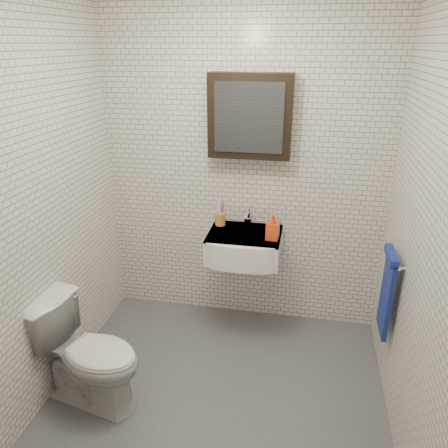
% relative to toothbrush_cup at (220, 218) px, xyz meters
% --- Properties ---
extents(ground, '(2.20, 2.00, 0.01)m').
position_rel_toothbrush_cup_xyz_m(ground, '(0.16, -0.90, -0.90)').
color(ground, '#4A4D51').
rests_on(ground, ground).
extents(room_shell, '(2.22, 2.02, 2.51)m').
position_rel_toothbrush_cup_xyz_m(room_shell, '(0.16, -0.90, 0.56)').
color(room_shell, silver).
rests_on(room_shell, ground).
extents(washbasin, '(0.55, 0.50, 0.20)m').
position_rel_toothbrush_cup_xyz_m(washbasin, '(0.21, -0.17, -0.15)').
color(washbasin, white).
rests_on(washbasin, room_shell).
extents(faucet, '(0.06, 0.20, 0.15)m').
position_rel_toothbrush_cup_xyz_m(faucet, '(0.21, 0.03, 0.01)').
color(faucet, silver).
rests_on(faucet, washbasin).
extents(mirror_cabinet, '(0.60, 0.15, 0.60)m').
position_rel_toothbrush_cup_xyz_m(mirror_cabinet, '(0.21, 0.02, 0.79)').
color(mirror_cabinet, black).
rests_on(mirror_cabinet, room_shell).
extents(towel_rail, '(0.09, 0.30, 0.58)m').
position_rel_toothbrush_cup_xyz_m(towel_rail, '(1.21, -0.55, -0.18)').
color(towel_rail, silver).
rests_on(towel_rail, room_shell).
extents(toothbrush_cup, '(0.09, 0.09, 0.22)m').
position_rel_toothbrush_cup_xyz_m(toothbrush_cup, '(0.00, 0.00, 0.00)').
color(toothbrush_cup, '#C37A30').
rests_on(toothbrush_cup, washbasin).
extents(soap_bottle, '(0.10, 0.10, 0.20)m').
position_rel_toothbrush_cup_xyz_m(soap_bottle, '(0.43, -0.19, 0.04)').
color(soap_bottle, orange).
rests_on(soap_bottle, washbasin).
extents(toilet, '(0.78, 0.55, 0.72)m').
position_rel_toothbrush_cup_xyz_m(toilet, '(-0.64, -1.10, -0.54)').
color(toilet, silver).
rests_on(toilet, ground).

